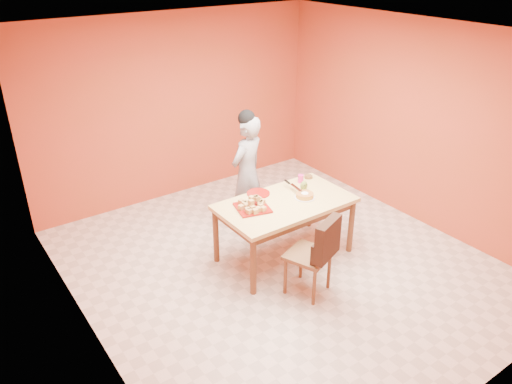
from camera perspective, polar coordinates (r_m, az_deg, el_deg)
floor at (r=6.13m, az=2.82°, el=-8.25°), size 5.00×5.00×0.00m
ceiling at (r=5.10m, az=3.52°, el=17.54°), size 5.00×5.00×0.00m
wall_back at (r=7.47m, az=-8.97°, el=9.54°), size 4.50×0.00×4.50m
wall_left at (r=4.56m, az=-19.70°, el=-3.17°), size 0.00×5.00×5.00m
wall_right at (r=7.02m, az=17.86°, el=7.46°), size 0.00×5.00×5.00m
dining_table at (r=5.95m, az=3.36°, el=-1.91°), size 1.60×0.90×0.76m
dining_chair at (r=5.44m, az=6.17°, el=-7.03°), size 0.58×0.65×0.96m
pastry_pile at (r=5.70m, az=-0.41°, el=-1.24°), size 0.33×0.33×0.11m
person at (r=6.59m, az=-1.03°, el=2.22°), size 0.66×0.54×1.56m
pastry_platter at (r=5.73m, az=-0.40°, el=-1.81°), size 0.45×0.45×0.02m
red_dinner_plate at (r=6.07m, az=0.27°, el=-0.15°), size 0.36×0.36×0.02m
white_cake_plate at (r=6.00m, az=5.58°, el=-0.63°), size 0.32×0.32×0.01m
sponge_cake at (r=5.99m, az=5.59°, el=-0.37°), size 0.27×0.27×0.05m
cake_server at (r=6.10m, az=4.58°, el=0.53°), size 0.08×0.24×0.01m
egg_ornament at (r=6.16m, az=5.49°, el=0.72°), size 0.12×0.11×0.12m
magenta_glass at (r=6.37m, az=5.13°, el=1.53°), size 0.08×0.08×0.10m
checker_tin at (r=6.52m, az=6.01°, el=1.74°), size 0.13×0.13×0.03m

